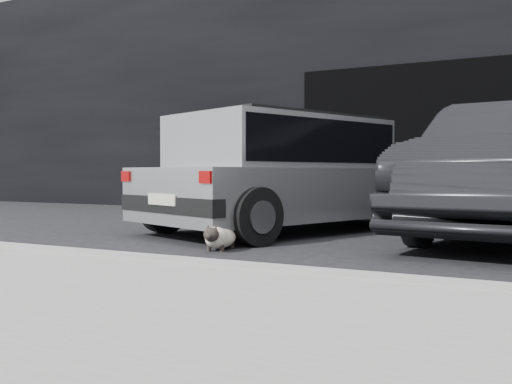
% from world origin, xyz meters
% --- Properties ---
extents(ground, '(80.00, 80.00, 0.00)m').
position_xyz_m(ground, '(0.00, 0.00, 0.00)').
color(ground, black).
rests_on(ground, ground).
extents(building_facade, '(34.00, 4.00, 5.00)m').
position_xyz_m(building_facade, '(1.00, 6.00, 2.50)').
color(building_facade, black).
rests_on(building_facade, ground).
extents(garage_opening, '(4.00, 0.10, 2.60)m').
position_xyz_m(garage_opening, '(1.00, 3.99, 1.30)').
color(garage_opening, black).
rests_on(garage_opening, ground).
extents(curb, '(18.00, 0.25, 0.12)m').
position_xyz_m(curb, '(1.00, -2.60, 0.06)').
color(curb, gray).
rests_on(curb, ground).
extents(sidewalk, '(18.00, 2.20, 0.11)m').
position_xyz_m(sidewalk, '(1.00, -3.80, 0.06)').
color(sidewalk, gray).
rests_on(sidewalk, ground).
extents(silver_hatchback, '(3.05, 4.26, 1.44)m').
position_xyz_m(silver_hatchback, '(0.13, 0.60, 0.78)').
color(silver_hatchback, '#B6B8BB').
rests_on(silver_hatchback, ground).
extents(cat_siamese, '(0.35, 0.75, 0.26)m').
position_xyz_m(cat_siamese, '(0.26, -1.32, 0.12)').
color(cat_siamese, beige).
rests_on(cat_siamese, ground).
extents(cat_white, '(0.71, 0.56, 0.39)m').
position_xyz_m(cat_white, '(0.14, -0.51, 0.19)').
color(cat_white, silver).
rests_on(cat_white, ground).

